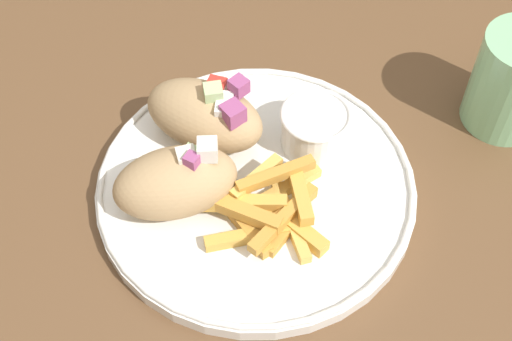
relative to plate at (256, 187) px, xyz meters
name	(u,v)px	position (x,y,z in m)	size (l,w,h in m)	color
table	(286,188)	(0.01, 0.06, -0.07)	(1.49, 1.49, 0.74)	brown
plate	(256,187)	(0.00, 0.00, 0.00)	(0.29, 0.29, 0.02)	white
pita_sandwich_near	(176,181)	(-0.05, -0.05, 0.03)	(0.12, 0.12, 0.07)	tan
pita_sandwich_far	(205,115)	(-0.07, 0.03, 0.04)	(0.12, 0.07, 0.07)	tan
fries_pile	(270,210)	(0.03, -0.03, 0.02)	(0.12, 0.12, 0.03)	gold
sauce_ramekin	(315,127)	(0.03, 0.07, 0.03)	(0.07, 0.07, 0.04)	white
water_glass	(512,85)	(0.17, 0.20, 0.04)	(0.08, 0.08, 0.10)	#8CCC93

